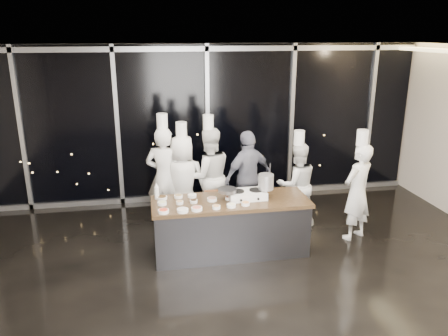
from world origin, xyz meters
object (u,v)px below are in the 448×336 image
at_px(demo_counter, 230,226).
at_px(stove, 247,194).
at_px(chef_left, 183,181).
at_px(frying_pan, 227,190).
at_px(stock_pot, 266,182).
at_px(chef_far_left, 165,177).
at_px(guest, 248,177).
at_px(chef_center, 209,176).
at_px(chef_side, 357,191).
at_px(chef_right, 297,184).

bearing_deg(demo_counter, stove, 7.27).
height_order(demo_counter, chef_left, chef_left).
xyz_separation_m(frying_pan, stock_pot, (0.63, 0.01, 0.10)).
xyz_separation_m(stock_pot, chef_far_left, (-1.54, 1.18, -0.22)).
bearing_deg(guest, chef_left, -23.82).
bearing_deg(frying_pan, chef_left, 116.16).
xyz_separation_m(stove, chef_left, (-0.91, 1.11, -0.10)).
distance_m(frying_pan, chef_center, 1.24).
height_order(demo_counter, chef_center, chef_center).
height_order(stove, guest, guest).
bearing_deg(guest, stock_pot, 66.42).
distance_m(stove, chef_far_left, 1.70).
xyz_separation_m(frying_pan, chef_left, (-0.59, 1.13, -0.20)).
bearing_deg(stock_pot, chef_center, 121.27).
height_order(frying_pan, guest, guest).
bearing_deg(frying_pan, stock_pot, -0.10).
bearing_deg(chef_center, chef_side, 147.40).
xyz_separation_m(demo_counter, chef_center, (-0.16, 1.23, 0.46)).
distance_m(stock_pot, chef_center, 1.44).
distance_m(demo_counter, stock_pot, 0.91).
distance_m(demo_counter, stove, 0.58).
distance_m(chef_left, chef_right, 2.05).
bearing_deg(stove, guest, 74.24).
height_order(chef_far_left, chef_center, chef_far_left).
relative_size(stove, frying_pan, 1.16).
height_order(stock_pot, chef_side, chef_side).
bearing_deg(frying_pan, chef_side, 2.03).
bearing_deg(frying_pan, chef_center, 93.62).
xyz_separation_m(stock_pot, chef_left, (-1.22, 1.12, -0.30)).
xyz_separation_m(chef_center, chef_right, (1.55, -0.38, -0.13)).
bearing_deg(chef_right, chef_left, -10.43).
xyz_separation_m(chef_far_left, chef_side, (3.17, -1.06, -0.09)).
bearing_deg(stock_pot, frying_pan, -178.87).
distance_m(stock_pot, guest, 1.17).
bearing_deg(chef_center, demo_counter, 89.76).
bearing_deg(chef_far_left, frying_pan, 147.88).
xyz_separation_m(frying_pan, guest, (0.62, 1.14, -0.20)).
height_order(frying_pan, chef_left, chef_left).
distance_m(frying_pan, chef_right, 1.70).
height_order(stove, chef_left, chef_left).
height_order(chef_far_left, chef_side, chef_far_left).
bearing_deg(chef_right, stove, 33.81).
relative_size(stove, chef_far_left, 0.29).
xyz_separation_m(stock_pot, chef_side, (1.63, 0.12, -0.30)).
relative_size(chef_far_left, chef_left, 1.08).
bearing_deg(guest, chef_center, -30.61).
bearing_deg(chef_center, stock_pot, 113.46).
bearing_deg(demo_counter, chef_left, 119.48).
relative_size(demo_counter, chef_right, 1.39).
bearing_deg(stove, chef_right, 34.90).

